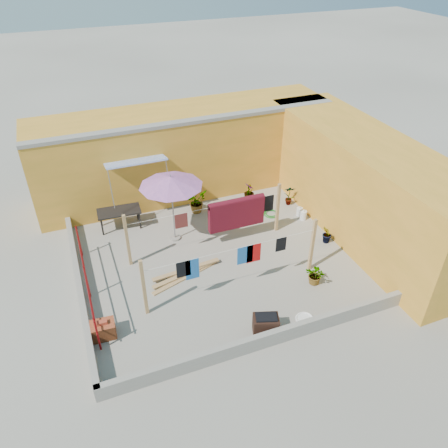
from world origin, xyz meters
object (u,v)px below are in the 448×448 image
(patio_umbrella, at_px, (171,182))
(white_basin, at_px, (305,319))
(brick_stack, at_px, (103,330))
(outdoor_table, at_px, (119,212))
(green_hose, at_px, (271,214))
(brazier, at_px, (266,325))
(plant_back_a, at_px, (196,202))
(water_jug_a, at_px, (299,212))
(water_jug_b, at_px, (303,215))

(patio_umbrella, relative_size, white_basin, 5.26)
(patio_umbrella, bearing_deg, brick_stack, -130.02)
(outdoor_table, xyz_separation_m, green_hose, (5.19, -1.19, -0.57))
(brazier, bearing_deg, green_hose, 61.96)
(patio_umbrella, xyz_separation_m, brick_stack, (-2.84, -3.39, -1.92))
(green_hose, relative_size, plant_back_a, 0.67)
(brazier, distance_m, white_basin, 1.17)
(patio_umbrella, relative_size, green_hose, 4.83)
(brazier, relative_size, plant_back_a, 0.92)
(brick_stack, relative_size, white_basin, 1.27)
(outdoor_table, bearing_deg, brick_stack, -105.31)
(white_basin, distance_m, water_jug_a, 5.12)
(water_jug_a, distance_m, plant_back_a, 3.73)
(water_jug_b, relative_size, plant_back_a, 0.47)
(white_basin, bearing_deg, water_jug_b, 60.65)
(brazier, height_order, white_basin, brazier)
(patio_umbrella, xyz_separation_m, water_jug_b, (4.56, -0.53, -1.98))
(patio_umbrella, height_order, white_basin, patio_umbrella)
(outdoor_table, height_order, brazier, outdoor_table)
(outdoor_table, bearing_deg, patio_umbrella, -40.76)
(green_hose, xyz_separation_m, plant_back_a, (-2.44, 1.19, 0.37))
(brick_stack, bearing_deg, plant_back_a, 49.44)
(white_basin, relative_size, plant_back_a, 0.61)
(water_jug_a, bearing_deg, patio_umbrella, 176.76)
(patio_umbrella, distance_m, brick_stack, 4.82)
(green_hose, bearing_deg, water_jug_a, -23.91)
(plant_back_a, bearing_deg, brazier, -91.70)
(brazier, xyz_separation_m, white_basin, (1.15, -0.01, -0.24))
(outdoor_table, distance_m, green_hose, 5.35)
(water_jug_a, xyz_separation_m, green_hose, (-0.92, 0.41, -0.12))
(outdoor_table, height_order, plant_back_a, plant_back_a)
(brick_stack, bearing_deg, white_basin, -15.59)
(water_jug_b, xyz_separation_m, green_hose, (-0.92, 0.68, -0.13))
(outdoor_table, distance_m, water_jug_a, 6.33)
(water_jug_a, relative_size, plant_back_a, 0.43)
(water_jug_a, bearing_deg, water_jug_b, -90.00)
(outdoor_table, relative_size, brazier, 1.99)
(patio_umbrella, xyz_separation_m, plant_back_a, (1.20, 1.34, -1.75))
(patio_umbrella, height_order, plant_back_a, patio_umbrella)
(patio_umbrella, relative_size, water_jug_b, 6.91)
(outdoor_table, height_order, water_jug_a, outdoor_table)
(patio_umbrella, distance_m, plant_back_a, 2.51)
(water_jug_a, bearing_deg, green_hose, 156.09)
(brick_stack, relative_size, water_jug_a, 1.82)
(brick_stack, distance_m, brazier, 4.10)
(white_basin, distance_m, water_jug_b, 4.88)
(patio_umbrella, relative_size, water_jug_a, 7.54)
(patio_umbrella, bearing_deg, brazier, -77.94)
(brazier, relative_size, water_jug_b, 1.97)
(patio_umbrella, height_order, brazier, patio_umbrella)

